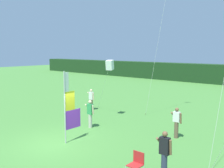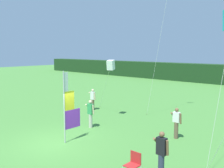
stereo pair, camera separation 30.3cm
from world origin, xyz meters
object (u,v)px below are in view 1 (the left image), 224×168
object	(u,v)px
banner_flag	(70,108)
person_far_right	(177,122)
person_mid_field	(90,113)
folding_chair	(136,162)
kite_white_box_0	(110,65)
person_far_left	(91,99)
person_near_banner	(164,153)

from	to	relation	value
banner_flag	person_far_right	size ratio (longest dim) A/B	2.21
banner_flag	person_mid_field	distance (m)	2.67
folding_chair	kite_white_box_0	distance (m)	8.95
person_far_left	person_far_right	size ratio (longest dim) A/B	1.00
person_far_right	kite_white_box_0	size ratio (longest dim) A/B	0.41
kite_white_box_0	folding_chair	bearing A→B (deg)	-41.47
person_far_left	folding_chair	size ratio (longest dim) A/B	1.85
person_far_left	person_mid_field	bearing A→B (deg)	-44.91
person_mid_field	person_near_banner	bearing A→B (deg)	-21.49
folding_chair	person_far_left	bearing A→B (deg)	144.59
banner_flag	person_far_right	world-z (taller)	banner_flag
folding_chair	kite_white_box_0	xyz separation A→B (m)	(-6.29, 5.56, 3.11)
banner_flag	kite_white_box_0	world-z (taller)	kite_white_box_0
person_near_banner	person_far_left	size ratio (longest dim) A/B	1.08
banner_flag	kite_white_box_0	size ratio (longest dim) A/B	0.91
banner_flag	person_far_left	bearing A→B (deg)	127.03
kite_white_box_0	person_near_banner	bearing A→B (deg)	-35.24
banner_flag	person_mid_field	size ratio (longest dim) A/B	2.17
person_far_right	folding_chair	bearing A→B (deg)	-79.74
person_mid_field	folding_chair	world-z (taller)	person_mid_field
person_mid_field	folding_chair	distance (m)	6.40
person_near_banner	person_far_left	distance (m)	11.38
folding_chair	banner_flag	bearing A→B (deg)	171.33
person_near_banner	folding_chair	size ratio (longest dim) A/B	1.99
person_far_left	kite_white_box_0	world-z (taller)	kite_white_box_0
kite_white_box_0	person_far_left	bearing A→B (deg)	163.55
person_near_banner	person_mid_field	xyz separation A→B (m)	(-6.49, 2.55, -0.05)
person_near_banner	folding_chair	distance (m)	1.09
person_mid_field	person_far_right	bearing A→B (deg)	19.93
banner_flag	folding_chair	xyz separation A→B (m)	(4.66, -0.71, -1.23)
person_near_banner	person_far_left	xyz separation A→B (m)	(-9.77, 5.83, -0.07)
banner_flag	person_mid_field	world-z (taller)	banner_flag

